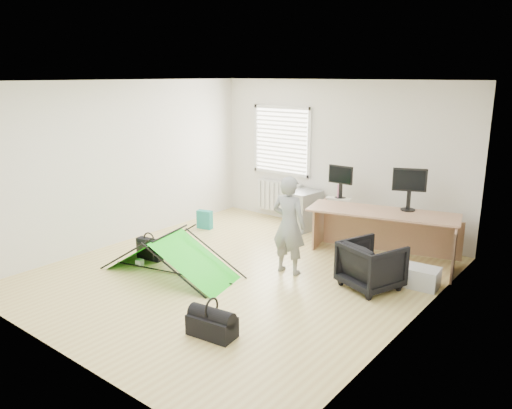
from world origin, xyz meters
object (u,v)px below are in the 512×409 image
Objects in this scene: filing_cabinet at (304,210)px; monitor_left at (341,187)px; person at (289,225)px; laptop_bag at (150,249)px; thermos at (339,191)px; duffel_bag at (212,326)px; storage_crate at (420,277)px; monitor_right at (409,195)px; office_chair at (371,265)px; desk at (381,235)px; kite at (171,254)px.

monitor_left is (0.89, -0.26, 0.61)m from filing_cabinet.
laptop_bag is (-1.99, -0.90, -0.55)m from person.
thermos is 3.79m from duffel_bag.
filing_cabinet is 2.94m from storage_crate.
duffel_bag is (-0.70, -3.65, -0.89)m from monitor_right.
monitor_left is at bearing -90.93° from person.
monitor_left is 3.79m from duffel_bag.
office_chair is at bearing -46.67° from monitor_left.
storage_crate is at bearing 56.94° from duffel_bag.
desk is 1.88m from filing_cabinet.
person is at bearing -157.76° from storage_crate.
filing_cabinet is 2.17m from person.
office_chair is at bearing 12.39° from laptop_bag.
person is at bearing -147.68° from monitor_right.
duffel_bag is (1.36, -3.92, -0.24)m from filing_cabinet.
laptop_bag is (-3.16, -1.13, -0.16)m from office_chair.
duffel_bag is at bearing -82.05° from thermos.
desk is 1.11m from thermos.
kite is (-2.10, -2.42, -0.08)m from desk.
thermos is 0.12× the size of kite.
monitor_left is at bearing -27.77° from office_chair.
desk is at bearing -156.42° from monitor_right.
monitor_right is 1.56m from office_chair.
person is at bearing -85.46° from thermos.
kite reaches higher than duffel_bag.
thermos is (0.85, -0.24, 0.52)m from filing_cabinet.
desk is 1.12m from storage_crate.
monitor_left is at bearing 151.66° from storage_crate.
laptop_bag is at bearing 39.90° from office_chair.
monitor_right is at bearing 122.36° from storage_crate.
office_chair is (1.31, -1.42, -0.56)m from thermos.
laptop_bag is (-2.79, -2.23, -0.22)m from desk.
storage_crate is (0.51, 0.45, -0.19)m from office_chair.
duffel_bag is (2.37, -1.12, -0.05)m from laptop_bag.
monitor_right reaches higher than thermos.
filing_cabinet is 1.46× the size of storage_crate.
kite is at bearing -155.39° from monitor_right.
monitor_left reaches higher than filing_cabinet.
desk reaches higher than office_chair.
laptop_bag is at bearing -125.37° from monitor_left.
desk reaches higher than storage_crate.
monitor_right is 0.26× the size of kite.
kite is (-1.19, -2.73, -0.67)m from monitor_left.
desk reaches higher than laptop_bag.
monitor_right is 2.14× the size of thermos.
desk is at bearing 35.47° from kite.
kite is (-2.47, -1.32, -0.02)m from office_chair.
thermos reaches higher than laptop_bag.
monitor_right is 4.07m from laptop_bag.
storage_crate is (1.78, -0.96, -0.83)m from monitor_left.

